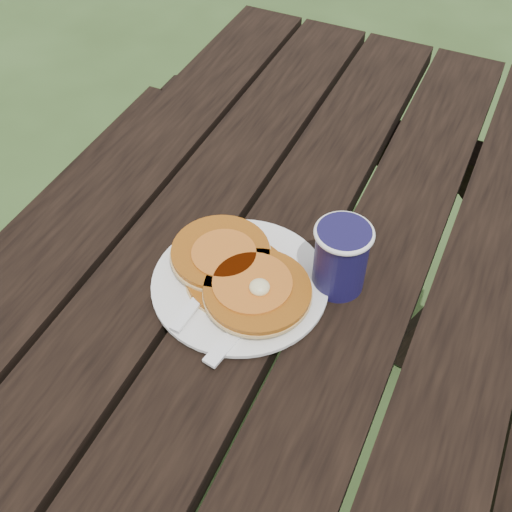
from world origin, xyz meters
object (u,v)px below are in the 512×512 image
at_px(picnic_table, 221,478).
at_px(coffee_cup, 341,255).
at_px(pancake_stack, 240,274).
at_px(plate, 240,284).

xyz_separation_m(picnic_table, coffee_cup, (0.11, 0.19, 0.44)).
relative_size(pancake_stack, coffee_cup, 2.09).
distance_m(picnic_table, pancake_stack, 0.43).
distance_m(plate, pancake_stack, 0.02).
xyz_separation_m(plate, pancake_stack, (-0.00, 0.00, 0.02)).
height_order(plate, coffee_cup, coffee_cup).
distance_m(picnic_table, plate, 0.41).
xyz_separation_m(picnic_table, pancake_stack, (-0.02, 0.13, 0.41)).
bearing_deg(plate, pancake_stack, 127.11).
relative_size(plate, pancake_stack, 1.09).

